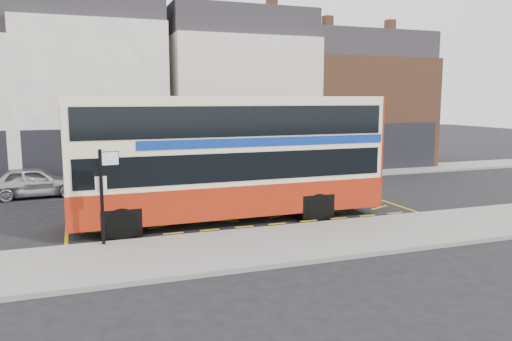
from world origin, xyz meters
name	(u,v)px	position (x,y,z in m)	size (l,w,h in m)	color
ground	(266,228)	(0.00, 0.00, 0.00)	(120.00, 120.00, 0.00)	black
pavement	(291,243)	(0.00, -2.30, 0.07)	(40.00, 4.00, 0.15)	gray
kerb	(270,229)	(0.00, -0.38, 0.07)	(40.00, 0.15, 0.15)	gray
far_pavement	(198,181)	(0.00, 11.00, 0.07)	(50.00, 3.00, 0.15)	gray
road_markings	(252,218)	(0.00, 1.60, 0.01)	(14.00, 3.40, 0.01)	gold
terrace_left	(91,90)	(-5.50, 14.99, 5.32)	(8.00, 8.01, 11.80)	white
terrace_green_shop	(234,94)	(3.50, 14.99, 5.07)	(9.00, 8.01, 11.30)	beige
terrace_right	(353,102)	(12.50, 14.99, 4.57)	(9.00, 8.01, 10.30)	brown
double_decker_bus	(231,156)	(-0.86, 1.63, 2.56)	(12.21, 2.92, 4.87)	#F4E2BA
bus_stop_post	(103,188)	(-5.78, -0.60, 1.99)	(0.77, 0.14, 3.07)	black
car_silver	(34,182)	(-8.57, 9.36, 0.76)	(1.80, 4.48, 1.52)	#9F9EA3
car_grey	(238,177)	(1.56, 8.31, 0.62)	(1.31, 3.75, 1.24)	#37383E
car_white	(319,170)	(6.59, 8.66, 0.68)	(1.90, 4.68, 1.36)	silver
street_tree_right	(275,115)	(5.02, 11.48, 3.79)	(2.58, 2.58, 5.57)	black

